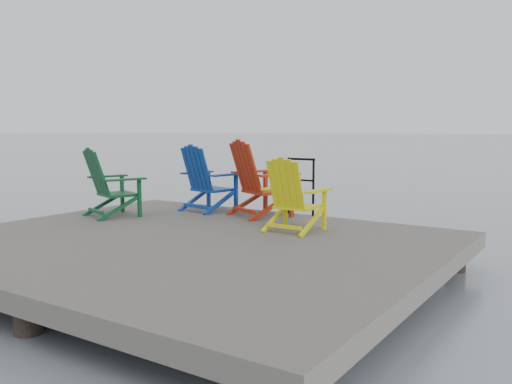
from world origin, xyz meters
The scene contains 7 objects.
ground centered at (0.00, 0.00, 0.00)m, with size 400.00×400.00×0.00m, color slate.
dock centered at (0.00, 0.00, 0.35)m, with size 6.00×5.00×1.40m.
handrail centered at (0.25, 2.45, 1.04)m, with size 0.48×0.04×0.90m.
chair_green centered at (-2.12, 0.66, 1.02)m, with size 0.99×0.94×1.04m.
chair_blue centered at (-1.23, 1.93, 1.04)m, with size 0.94×0.89×1.07m.
chair_red centered at (-0.24, 1.96, 1.08)m, with size 1.13×1.08×1.16m.
chair_yellow centered at (0.84, 1.16, 0.99)m, with size 0.77×0.72×0.96m.
Camera 1 is at (4.35, -5.01, 1.85)m, focal length 38.00 mm.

